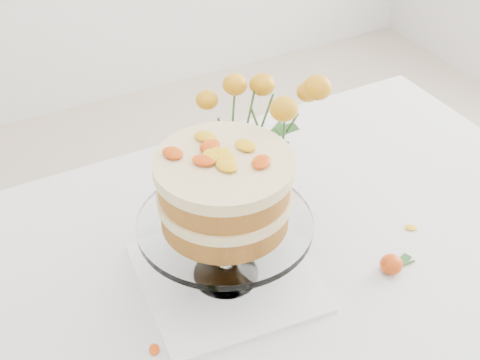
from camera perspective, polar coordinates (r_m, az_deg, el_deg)
name	(u,v)px	position (r m, az deg, el deg)	size (l,w,h in m)	color
table	(268,280)	(1.42, 2.42, -8.50)	(1.43, 0.93, 0.76)	tan
napkin	(226,277)	(1.31, -1.21, -8.29)	(0.32, 0.32, 0.01)	white
cake_stand	(224,198)	(1.17, -1.33, -1.55)	(0.32, 0.32, 0.29)	white
rose_vase	(254,133)	(1.32, 1.19, 4.07)	(0.27, 0.27, 0.37)	white
loose_rose_far	(391,264)	(1.34, 12.79, -7.02)	(0.08, 0.05, 0.04)	red
stray_petal_a	(240,305)	(1.26, 0.02, -10.61)	(0.03, 0.02, 0.00)	#F9B30F
stray_petal_b	(297,300)	(1.27, 4.92, -10.18)	(0.03, 0.02, 0.00)	#F9B30F
stray_petal_c	(327,307)	(1.27, 7.45, -10.68)	(0.03, 0.02, 0.00)	#F9B30F
stray_petal_d	(160,314)	(1.25, -6.84, -11.28)	(0.03, 0.02, 0.00)	#F9B30F
stray_petal_e	(154,350)	(1.20, -7.33, -14.16)	(0.03, 0.02, 0.00)	#F9B30F
stray_petal_f	(411,228)	(1.46, 14.39, -3.96)	(0.03, 0.02, 0.00)	#F9B30F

